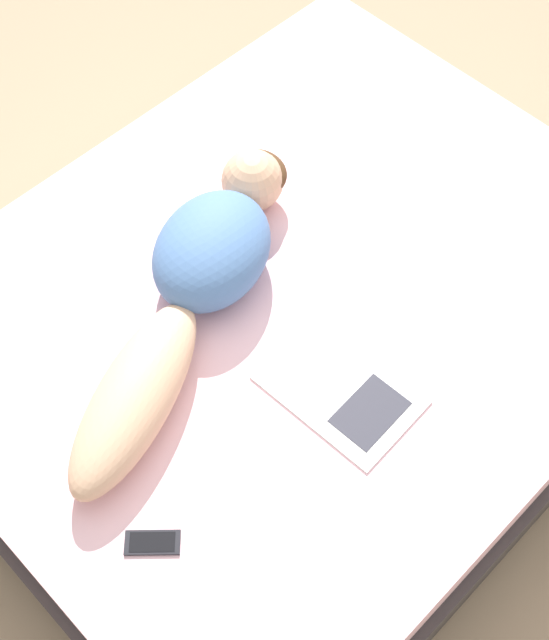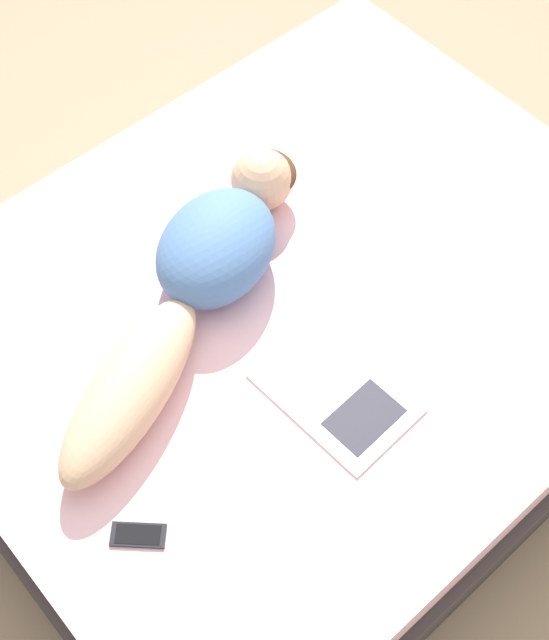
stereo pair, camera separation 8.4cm
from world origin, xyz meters
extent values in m
plane|color=#9E8466|center=(0.00, 0.00, 0.00)|extent=(12.00, 12.00, 0.00)
cube|color=#383333|center=(0.00, 0.00, 0.14)|extent=(1.89, 2.30, 0.29)
cube|color=beige|center=(0.00, 0.00, 0.38)|extent=(1.83, 2.24, 0.18)
ellipsoid|color=tan|center=(-0.03, -0.62, 0.55)|extent=(0.46, 0.69, 0.17)
ellipsoid|color=#476B9E|center=(-0.23, -0.14, 0.58)|extent=(0.49, 0.54, 0.23)
ellipsoid|color=#472D19|center=(-0.37, 0.17, 0.57)|extent=(0.26, 0.26, 0.11)
sphere|color=tan|center=(-0.36, 0.15, 0.57)|extent=(0.20, 0.20, 0.20)
cube|color=white|center=(0.22, -0.17, 0.47)|extent=(0.23, 0.31, 0.01)
cube|color=white|center=(0.44, -0.16, 0.47)|extent=(0.23, 0.31, 0.01)
cube|color=#2D2D38|center=(0.44, -0.16, 0.47)|extent=(0.15, 0.21, 0.00)
cube|color=black|center=(0.29, -0.84, 0.47)|extent=(0.15, 0.15, 0.01)
cube|color=black|center=(0.29, -0.84, 0.48)|extent=(0.12, 0.12, 0.00)
camera|label=1|loc=(1.05, -1.14, 2.75)|focal=50.00mm
camera|label=2|loc=(1.10, -1.08, 2.75)|focal=50.00mm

